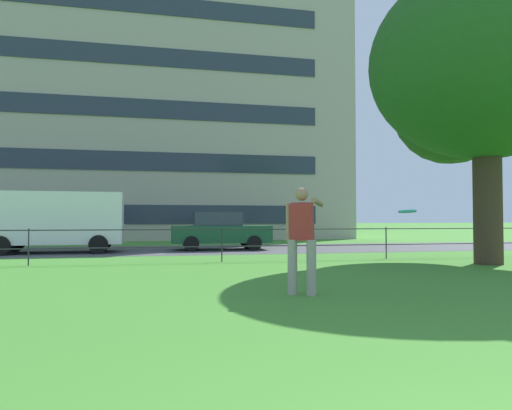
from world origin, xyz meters
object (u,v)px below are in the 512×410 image
(tree_large_lawn, at_px, (492,65))
(car_dark_green_center, at_px, (220,231))
(apartment_building_background, at_px, (89,104))
(panel_van_far_left, at_px, (53,219))
(person_thrower, at_px, (302,237))
(frisbee, at_px, (407,211))

(tree_large_lawn, bearing_deg, car_dark_green_center, 131.45)
(car_dark_green_center, xyz_separation_m, apartment_building_background, (-7.32, 15.17, 8.62))
(tree_large_lawn, height_order, panel_van_far_left, tree_large_lawn)
(tree_large_lawn, bearing_deg, apartment_building_background, 121.65)
(tree_large_lawn, xyz_separation_m, apartment_building_background, (-14.05, 22.78, 3.81))
(apartment_building_background, bearing_deg, tree_large_lawn, -58.35)
(apartment_building_background, bearing_deg, panel_van_far_left, -86.23)
(person_thrower, height_order, frisbee, person_thrower)
(person_thrower, relative_size, apartment_building_background, 0.05)
(person_thrower, distance_m, car_dark_green_center, 11.48)
(car_dark_green_center, distance_m, apartment_building_background, 18.92)
(car_dark_green_center, bearing_deg, frisbee, -84.17)
(car_dark_green_center, bearing_deg, apartment_building_background, 115.76)
(person_thrower, relative_size, car_dark_green_center, 0.44)
(frisbee, height_order, apartment_building_background, apartment_building_background)
(tree_large_lawn, xyz_separation_m, car_dark_green_center, (-6.72, 7.61, -4.82))
(panel_van_far_left, distance_m, car_dark_green_center, 6.33)
(tree_large_lawn, height_order, apartment_building_background, apartment_building_background)
(tree_large_lawn, relative_size, apartment_building_background, 0.24)
(tree_large_lawn, distance_m, panel_van_far_left, 15.44)
(person_thrower, relative_size, frisbee, 6.48)
(person_thrower, bearing_deg, panel_van_far_left, 119.23)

